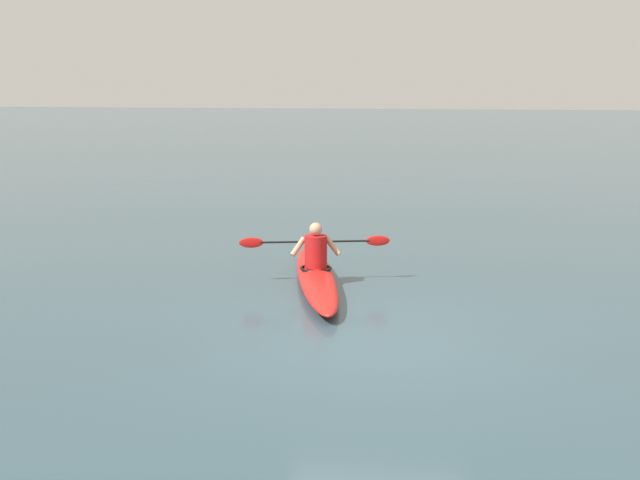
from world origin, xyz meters
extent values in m
plane|color=#334C56|center=(0.00, 0.00, 0.00)|extent=(160.00, 160.00, 0.00)
ellipsoid|color=red|center=(1.19, -2.78, 0.15)|extent=(1.58, 4.54, 0.30)
torus|color=black|center=(1.21, -2.87, 0.28)|extent=(0.63, 0.63, 0.04)
cylinder|color=black|center=(1.49, -4.11, 0.29)|extent=(0.18, 0.18, 0.02)
cylinder|color=red|center=(1.21, -2.87, 0.56)|extent=(0.37, 0.37, 0.52)
sphere|color=tan|center=(1.21, -2.87, 0.93)|extent=(0.21, 0.21, 0.21)
cylinder|color=black|center=(1.26, -3.07, 0.68)|extent=(2.05, 0.50, 0.03)
ellipsoid|color=red|center=(2.28, -2.83, 0.68)|extent=(0.40, 0.13, 0.17)
ellipsoid|color=red|center=(0.24, -3.30, 0.68)|extent=(0.40, 0.13, 0.17)
cylinder|color=tan|center=(1.50, -2.89, 0.62)|extent=(0.26, 0.24, 0.34)
cylinder|color=tan|center=(0.95, -3.01, 0.62)|extent=(0.30, 0.19, 0.34)
camera|label=1|loc=(-0.78, 10.17, 3.34)|focal=46.60mm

